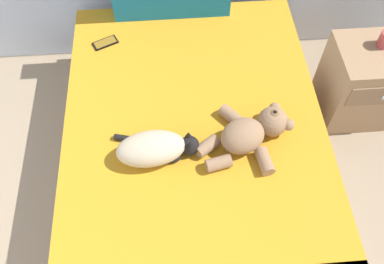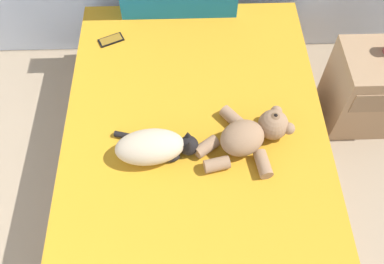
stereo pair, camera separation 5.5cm
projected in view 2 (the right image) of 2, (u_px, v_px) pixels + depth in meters
bed at (195, 157)px, 2.33m from camera, size 1.43×2.09×0.48m
cat at (154, 147)px, 2.00m from camera, size 0.43×0.25×0.15m
teddy_bear at (251, 135)px, 2.04m from camera, size 0.51×0.42×0.17m
cell_phone at (111, 40)px, 2.50m from camera, size 0.16×0.13×0.01m
nightstand at (370, 89)px, 2.56m from camera, size 0.47×0.43×0.55m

